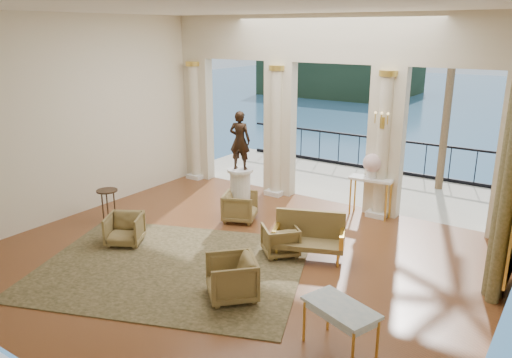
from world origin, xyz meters
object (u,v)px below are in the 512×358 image
Objects in this scene: armchair_a at (125,228)px; settee at (309,235)px; armchair_b at (232,276)px; game_table at (341,311)px; armchair_d at (240,205)px; statue at (240,140)px; console_table at (371,185)px; armchair_c at (280,239)px; pedestal at (240,194)px; side_table at (107,195)px.

settee is at bearing -5.75° from armchair_a.
game_table is at bearing 35.21° from armchair_b.
armchair_d is 0.55× the size of statue.
console_table is at bearing -159.46° from statue.
armchair_d is 1.46m from statue.
statue is (-0.13, 0.20, 1.44)m from armchair_d.
armchair_b is 1.07× the size of armchair_d.
armchair_c is 1.96m from armchair_d.
armchair_c is 0.50× the size of statue.
pedestal is 2.98m from console_table.
armchair_a is 2.74m from pedestal.
armchair_c is at bearing -33.65° from pedestal.
settee is 1.91× the size of side_table.
side_table is at bearing 169.99° from settee.
armchair_a is 5.13m from game_table.
armchair_a reaches higher than armchair_c.
pedestal is at bearing 37.27° from armchair_a.
armchair_b is 4.42m from side_table.
statue is at bearing -90.00° from pedestal.
console_table is at bearing 65.73° from settee.
statue is (-2.02, 3.03, 1.41)m from armchair_b.
armchair_b is 1.83m from armchair_c.
pedestal reaches higher than game_table.
armchair_a is 3.13m from armchair_c.
armchair_c is 0.87× the size of side_table.
armchair_d is 0.31m from pedestal.
armchair_b is at bearing 49.24° from armchair_c.
armchair_d is 2.95m from side_table.
pedestal reaches higher than console_table.
settee is (2.17, -0.78, 0.07)m from armchair_d.
pedestal is at bearing 135.37° from settee.
statue is (-1.81, 1.21, 1.47)m from armchair_c.
game_table is at bearing -77.13° from console_table.
statue reaches higher than pedestal.
statue is (0.00, -0.00, 1.25)m from pedestal.
statue reaches higher than game_table.
armchair_c is at bearing 156.41° from game_table.
console_table reaches higher than armchair_d.
armchair_b reaches higher than armchair_a.
pedestal is at bearing 160.56° from game_table.
armchair_d is 0.50× the size of settee.
armchair_a is at bearing 53.49° from statue.
armchair_b is at bearing -14.58° from side_table.
statue is (-2.31, 0.98, 1.37)m from settee.
armchair_b is (3.04, -0.49, 0.04)m from armchair_a.
console_table is 1.33× the size of side_table.
console_table is at bearing 35.16° from pedestal.
armchair_c is at bearing -5.70° from armchair_a.
armchair_c is 0.91× the size of armchair_d.
settee reaches higher than side_table.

